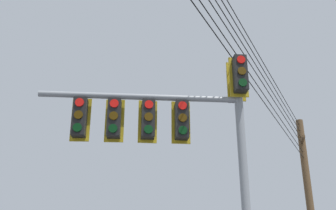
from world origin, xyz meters
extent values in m
cylinder|color=gray|center=(-0.78, 0.56, 3.27)|extent=(0.20, 0.20, 6.55)
cylinder|color=gray|center=(-3.08, 0.07, 5.83)|extent=(4.63, 1.13, 0.14)
cube|color=black|center=(-0.72, 0.27, 6.38)|extent=(0.36, 0.36, 0.90)
cube|color=#B29319|center=(-0.76, 0.43, 6.38)|extent=(0.44, 0.13, 1.04)
cylinder|color=red|center=(-0.69, 0.11, 6.68)|extent=(0.20, 0.07, 0.20)
cylinder|color=#3C2703|center=(-0.69, 0.11, 6.38)|extent=(0.20, 0.07, 0.20)
cylinder|color=black|center=(-0.69, 0.11, 6.08)|extent=(0.20, 0.07, 0.20)
cube|color=black|center=(-0.85, 0.85, 6.38)|extent=(0.36, 0.36, 0.90)
cube|color=#B29319|center=(-0.81, 0.69, 6.38)|extent=(0.44, 0.13, 1.04)
cylinder|color=red|center=(-0.88, 1.02, 6.68)|extent=(0.20, 0.07, 0.20)
cylinder|color=#3C2703|center=(-0.88, 1.02, 6.38)|extent=(0.20, 0.07, 0.20)
cylinder|color=black|center=(-0.88, 1.02, 6.08)|extent=(0.20, 0.07, 0.20)
cube|color=black|center=(-2.13, 0.27, 5.28)|extent=(0.36, 0.36, 0.90)
cube|color=#B29319|center=(-2.17, 0.44, 5.28)|extent=(0.44, 0.14, 1.04)
cylinder|color=red|center=(-2.09, 0.11, 5.58)|extent=(0.20, 0.08, 0.20)
cylinder|color=#3C2703|center=(-2.09, 0.11, 5.28)|extent=(0.20, 0.08, 0.20)
cylinder|color=black|center=(-2.09, 0.11, 4.98)|extent=(0.20, 0.08, 0.20)
cube|color=black|center=(-2.90, 0.11, 5.28)|extent=(0.37, 0.37, 0.90)
cube|color=#B29319|center=(-2.94, 0.27, 5.28)|extent=(0.44, 0.15, 1.04)
cylinder|color=red|center=(-2.86, -0.05, 5.58)|extent=(0.20, 0.08, 0.20)
cylinder|color=#3C2703|center=(-2.86, -0.05, 5.28)|extent=(0.20, 0.08, 0.20)
cylinder|color=black|center=(-2.86, -0.05, 4.98)|extent=(0.20, 0.08, 0.20)
cube|color=black|center=(-3.66, -0.06, 5.28)|extent=(0.35, 0.35, 0.90)
cube|color=#B29319|center=(-3.69, 0.11, 5.28)|extent=(0.44, 0.12, 1.04)
cylinder|color=red|center=(-3.63, -0.22, 5.58)|extent=(0.20, 0.07, 0.20)
cylinder|color=#3C2703|center=(-3.63, -0.22, 5.28)|extent=(0.20, 0.07, 0.20)
cylinder|color=black|center=(-3.63, -0.22, 4.98)|extent=(0.20, 0.07, 0.20)
cube|color=black|center=(-4.42, -0.22, 5.28)|extent=(0.35, 0.35, 0.90)
cube|color=#B29319|center=(-4.45, -0.06, 5.28)|extent=(0.44, 0.11, 1.04)
cylinder|color=red|center=(-4.40, -0.39, 5.58)|extent=(0.20, 0.06, 0.20)
cylinder|color=#3C2703|center=(-4.40, -0.39, 5.28)|extent=(0.20, 0.06, 0.20)
cylinder|color=black|center=(-4.40, -0.39, 4.98)|extent=(0.20, 0.06, 0.20)
cube|color=brown|center=(2.64, 10.53, 7.59)|extent=(0.24, 1.69, 0.12)
cylinder|color=black|center=(-1.13, -0.44, 6.84)|extent=(7.55, 21.93, 0.21)
cylinder|color=black|center=(-1.13, -0.44, 7.13)|extent=(7.55, 21.93, 0.21)
cylinder|color=black|center=(-1.13, -0.44, 7.52)|extent=(7.55, 21.93, 0.21)
cylinder|color=black|center=(-1.13, -0.44, 7.82)|extent=(7.55, 21.93, 0.21)
camera|label=1|loc=(-1.32, -8.46, 2.19)|focal=42.74mm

